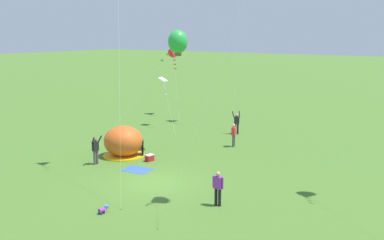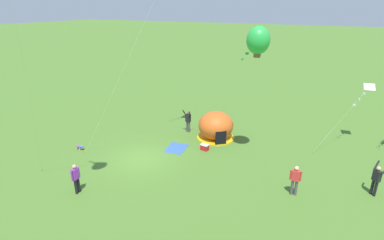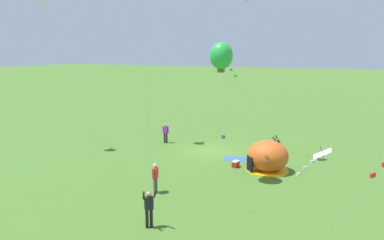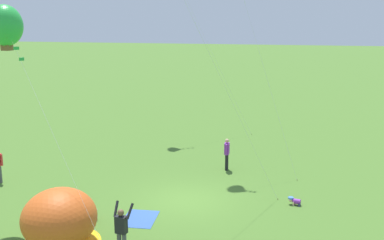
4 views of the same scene
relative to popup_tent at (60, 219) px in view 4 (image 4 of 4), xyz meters
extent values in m
plane|color=#477028|center=(5.20, -3.09, -1.00)|extent=(300.00, 300.00, 0.00)
ellipsoid|color=#D8591E|center=(-0.01, -0.01, 0.05)|extent=(2.70, 2.60, 2.10)
cube|color=black|center=(0.98, 0.80, -0.45)|extent=(0.60, 0.70, 1.10)
cube|color=#3359A5|center=(2.83, -1.83, -0.99)|extent=(1.86, 1.51, 0.01)
cube|color=red|center=(2.20, 0.08, -0.81)|extent=(0.43, 0.57, 0.38)
cube|color=white|center=(2.20, 0.08, -0.59)|extent=(0.44, 0.58, 0.06)
cylinder|color=purple|center=(6.00, -7.86, -0.83)|extent=(0.27, 0.35, 0.22)
sphere|color=beige|center=(6.04, -7.60, -0.80)|extent=(0.19, 0.19, 0.19)
cylinder|color=#3F72CC|center=(6.04, -7.60, -0.71)|extent=(0.24, 0.24, 0.06)
cylinder|color=beige|center=(5.92, -7.72, -0.91)|extent=(0.07, 0.07, 0.17)
cylinder|color=beige|center=(6.12, -7.75, -0.91)|extent=(0.07, 0.07, 0.17)
cylinder|color=navy|center=(5.90, -7.96, -0.93)|extent=(0.09, 0.09, 0.13)
cylinder|color=navy|center=(6.06, -7.99, -0.93)|extent=(0.09, 0.09, 0.13)
cube|color=black|center=(-0.14, -2.43, 0.18)|extent=(0.28, 0.40, 0.60)
sphere|color=brown|center=(-0.14, -2.43, 0.61)|extent=(0.22, 0.22, 0.22)
cylinder|color=black|center=(0.03, -2.18, 0.65)|extent=(0.38, 0.11, 0.50)
cylinder|color=black|center=(-0.02, -2.71, 0.65)|extent=(0.39, 0.19, 0.50)
cylinder|color=#4C4C51|center=(4.87, 6.40, -0.56)|extent=(0.15, 0.15, 0.88)
cylinder|color=red|center=(4.89, 6.25, 0.18)|extent=(0.09, 0.09, 0.58)
cylinder|color=black|center=(9.80, -3.96, -0.56)|extent=(0.15, 0.15, 0.88)
cylinder|color=black|center=(10.00, -3.95, -0.56)|extent=(0.15, 0.15, 0.88)
cube|color=purple|center=(9.90, -3.96, 0.18)|extent=(0.39, 0.26, 0.60)
sphere|color=tan|center=(9.90, -3.96, 0.61)|extent=(0.22, 0.22, 0.22)
cylinder|color=purple|center=(9.65, -3.97, 0.18)|extent=(0.09, 0.09, 0.58)
cylinder|color=purple|center=(10.15, -3.94, 0.18)|extent=(0.09, 0.09, 0.58)
cylinder|color=silver|center=(10.83, -5.04, 6.36)|extent=(3.27, 5.35, 14.72)
cylinder|color=brown|center=(9.20, -7.71, -0.97)|extent=(0.03, 0.03, 0.06)
cylinder|color=silver|center=(0.65, 0.43, 2.83)|extent=(3.08, 5.70, 7.66)
ellipsoid|color=green|center=(2.19, 3.28, 6.66)|extent=(1.34, 1.34, 1.58)
cube|color=brown|center=(2.19, 3.28, 5.82)|extent=(0.34, 0.34, 0.24)
cube|color=green|center=(1.98, 2.89, 6.20)|extent=(0.21, 0.14, 0.12)
cube|color=green|center=(1.81, 2.57, 5.82)|extent=(0.19, 0.18, 0.12)
cube|color=green|center=(1.63, 2.24, 5.43)|extent=(0.21, 0.09, 0.12)
cylinder|color=silver|center=(4.09, -4.45, 5.44)|extent=(4.63, 5.14, 12.87)
cylinder|color=brown|center=(6.40, -7.01, -0.97)|extent=(0.03, 0.03, 0.06)
cylinder|color=silver|center=(17.78, -0.92, 5.33)|extent=(0.43, 6.38, 12.65)
cylinder|color=brown|center=(17.99, -4.11, -0.97)|extent=(0.03, 0.03, 0.06)
camera|label=1|loc=(20.62, -21.60, 7.26)|focal=42.00mm
camera|label=2|loc=(19.41, 7.72, 8.54)|focal=28.00mm
camera|label=3|loc=(-5.42, 23.93, 6.96)|focal=35.00mm
camera|label=4|loc=(-12.81, -8.49, 6.74)|focal=42.00mm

